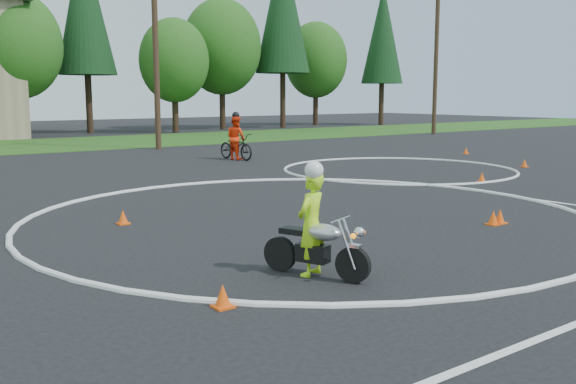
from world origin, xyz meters
TOP-DOWN VIEW (x-y plane):
  - ground at (0.00, 0.00)m, footprint 120.00×120.00m
  - grass_strip at (0.00, 27.00)m, footprint 120.00×10.00m
  - course_markings at (2.17, 4.35)m, footprint 19.05×19.05m
  - primary_motorcycle at (-2.79, -0.70)m, footprint 0.81×1.64m
  - rider_primary_grp at (-2.81, -0.57)m, footprint 0.65×0.55m
  - rider_second_grp at (5.35, 14.49)m, footprint 0.92×2.08m
  - traffic_cones at (4.55, 3.47)m, footprint 19.76×11.77m
  - treeline at (14.78, 34.61)m, footprint 38.20×8.10m
  - utility_poles at (5.00, 21.00)m, footprint 41.60×1.12m

SIDE VIEW (x-z plane):
  - ground at x=0.00m, z-range 0.00..0.00m
  - course_markings at x=2.17m, z-range -0.05..0.07m
  - grass_strip at x=0.00m, z-range 0.00..0.02m
  - traffic_cones at x=4.55m, z-range -0.01..0.29m
  - primary_motorcycle at x=-2.79m, z-range -0.01..0.89m
  - rider_second_grp at x=5.35m, z-range -0.29..1.65m
  - rider_primary_grp at x=-2.81m, z-range -0.03..1.66m
  - utility_poles at x=5.00m, z-range 0.20..10.20m
  - treeline at x=14.78m, z-range -0.64..13.88m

